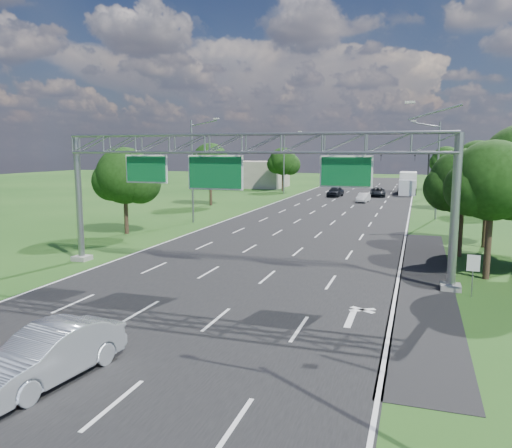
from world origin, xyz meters
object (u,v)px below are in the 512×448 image
at_px(regulatory_sign, 473,267).
at_px(silver_sedan, 49,354).
at_px(box_truck, 408,183).
at_px(traffic_signal, 404,163).
at_px(sign_gantry, 245,154).

xyz_separation_m(regulatory_sign, silver_sedan, (-13.40, -13.72, -0.66)).
relative_size(regulatory_sign, silver_sedan, 0.41).
bearing_deg(box_truck, traffic_signal, -95.58).
relative_size(traffic_signal, box_truck, 1.31).
bearing_deg(traffic_signal, silver_sedan, -97.13).
height_order(traffic_signal, box_truck, traffic_signal).
relative_size(sign_gantry, traffic_signal, 1.92).
bearing_deg(traffic_signal, regulatory_sign, -84.80).
relative_size(regulatory_sign, traffic_signal, 0.17).
xyz_separation_m(regulatory_sign, traffic_signal, (-4.92, 54.02, 3.66)).
distance_m(sign_gantry, regulatory_sign, 13.25).
relative_size(regulatory_sign, box_truck, 0.23).
bearing_deg(traffic_signal, sign_gantry, -97.68).
bearing_deg(silver_sedan, traffic_signal, 90.62).
xyz_separation_m(sign_gantry, silver_sedan, (-1.33, -14.74, -6.04)).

